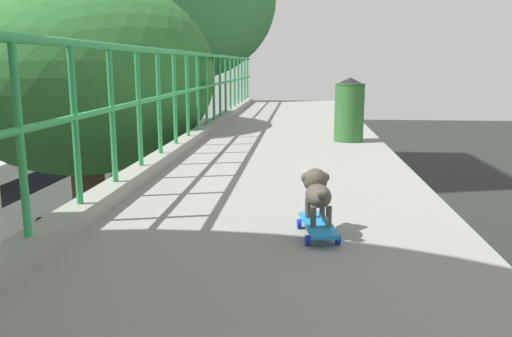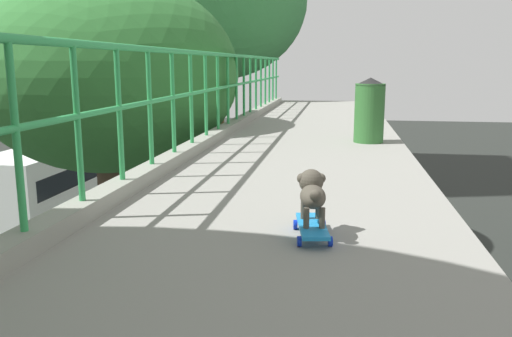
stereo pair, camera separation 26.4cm
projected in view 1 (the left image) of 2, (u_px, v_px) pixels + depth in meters
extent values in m
cylinder|color=green|center=(20.00, 141.00, 2.79)|extent=(0.04, 0.04, 1.06)
cylinder|color=green|center=(75.00, 126.00, 3.47)|extent=(0.04, 0.04, 1.06)
cylinder|color=green|center=(112.00, 116.00, 4.14)|extent=(0.04, 0.04, 1.06)
cylinder|color=green|center=(139.00, 108.00, 4.81)|extent=(0.04, 0.04, 1.06)
cylinder|color=green|center=(159.00, 103.00, 5.48)|extent=(0.04, 0.04, 1.06)
cylinder|color=green|center=(175.00, 99.00, 6.16)|extent=(0.04, 0.04, 1.06)
cylinder|color=green|center=(187.00, 95.00, 6.83)|extent=(0.04, 0.04, 1.06)
cylinder|color=green|center=(198.00, 92.00, 7.50)|extent=(0.04, 0.04, 1.06)
cylinder|color=green|center=(206.00, 90.00, 8.18)|extent=(0.04, 0.04, 1.06)
cylinder|color=green|center=(214.00, 88.00, 8.85)|extent=(0.04, 0.04, 1.06)
cylinder|color=green|center=(220.00, 86.00, 9.52)|extent=(0.04, 0.04, 1.06)
cylinder|color=green|center=(226.00, 85.00, 10.19)|extent=(0.04, 0.04, 1.06)
cylinder|color=green|center=(230.00, 84.00, 10.87)|extent=(0.04, 0.04, 1.06)
cylinder|color=green|center=(235.00, 82.00, 11.54)|extent=(0.04, 0.04, 1.06)
cylinder|color=green|center=(238.00, 81.00, 12.21)|extent=(0.04, 0.04, 1.06)
cylinder|color=green|center=(242.00, 80.00, 12.89)|extent=(0.04, 0.04, 1.06)
cylinder|color=green|center=(245.00, 80.00, 13.56)|extent=(0.04, 0.04, 1.06)
cylinder|color=green|center=(248.00, 79.00, 14.23)|extent=(0.04, 0.04, 1.06)
cube|color=white|center=(46.00, 177.00, 21.22)|extent=(2.39, 11.28, 2.89)
cube|color=black|center=(45.00, 164.00, 21.12)|extent=(2.41, 10.38, 0.70)
cylinder|color=black|center=(110.00, 185.00, 25.22)|extent=(0.28, 0.96, 0.96)
cylinder|color=black|center=(64.00, 184.00, 25.42)|extent=(0.28, 0.96, 0.96)
cylinder|color=black|center=(38.00, 231.00, 18.33)|extent=(0.28, 0.96, 0.96)
cylinder|color=#48382A|center=(94.00, 276.00, 9.61)|extent=(0.57, 0.57, 4.76)
ellipsoid|color=#307031|center=(82.00, 75.00, 8.90)|extent=(4.51, 4.51, 3.36)
cylinder|color=brown|center=(189.00, 152.00, 17.62)|extent=(0.42, 0.42, 6.59)
ellipsoid|color=#3F8D4B|center=(185.00, 0.00, 16.67)|extent=(5.79, 5.79, 5.03)
cube|color=#1E89D4|center=(318.00, 225.00, 3.28)|extent=(0.24, 0.53, 0.02)
cylinder|color=#0D29B8|center=(327.00, 223.00, 3.46)|extent=(0.03, 0.07, 0.06)
cylinder|color=#0D29B8|center=(299.00, 224.00, 3.45)|extent=(0.03, 0.07, 0.06)
cylinder|color=#0D29B8|center=(338.00, 239.00, 3.14)|extent=(0.03, 0.07, 0.06)
cylinder|color=#0D29B8|center=(307.00, 240.00, 3.12)|extent=(0.03, 0.07, 0.06)
cylinder|color=#4A4439|center=(322.00, 208.00, 3.39)|extent=(0.04, 0.04, 0.13)
cylinder|color=#4A4439|center=(308.00, 208.00, 3.38)|extent=(0.04, 0.04, 0.13)
cylinder|color=#4A4439|center=(329.00, 217.00, 3.19)|extent=(0.04, 0.04, 0.13)
cylinder|color=#4A4439|center=(313.00, 217.00, 3.18)|extent=(0.04, 0.04, 0.13)
ellipsoid|color=#4A4439|center=(318.00, 196.00, 3.27)|extent=(0.20, 0.29, 0.14)
sphere|color=#4A4439|center=(315.00, 180.00, 3.36)|extent=(0.16, 0.16, 0.16)
ellipsoid|color=brown|center=(313.00, 180.00, 3.44)|extent=(0.07, 0.08, 0.05)
sphere|color=#4A4439|center=(324.00, 177.00, 3.36)|extent=(0.07, 0.07, 0.07)
sphere|color=#4A4439|center=(306.00, 178.00, 3.36)|extent=(0.07, 0.07, 0.07)
sphere|color=#4A4439|center=(323.00, 194.00, 3.12)|extent=(0.07, 0.07, 0.07)
cylinder|color=#316B30|center=(349.00, 112.00, 7.27)|extent=(0.40, 0.40, 0.80)
cone|color=black|center=(350.00, 81.00, 7.18)|extent=(0.41, 0.41, 0.10)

